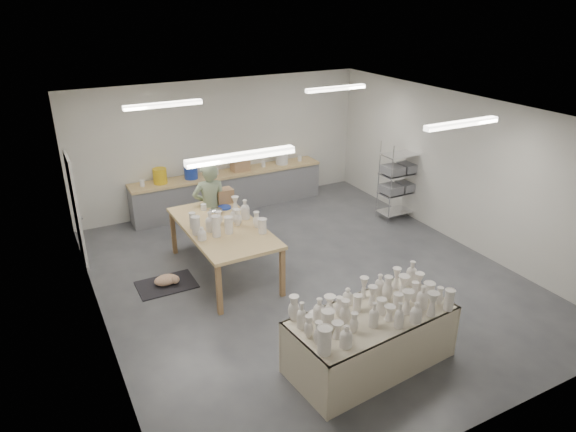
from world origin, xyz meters
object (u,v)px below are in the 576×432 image
drying_table (370,336)px  potter (210,207)px  work_table (223,224)px  red_stool (208,232)px

drying_table → potter: potter is taller
work_table → red_stool: (0.09, 1.21, -0.68)m
drying_table → red_stool: bearing=93.5°
potter → work_table: bearing=94.2°
work_table → potter: bearing=83.5°
potter → red_stool: 0.69m
potter → red_stool: bearing=-80.2°
drying_table → work_table: (-0.80, 3.36, 0.50)m
work_table → red_stool: 1.39m
work_table → potter: potter is taller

